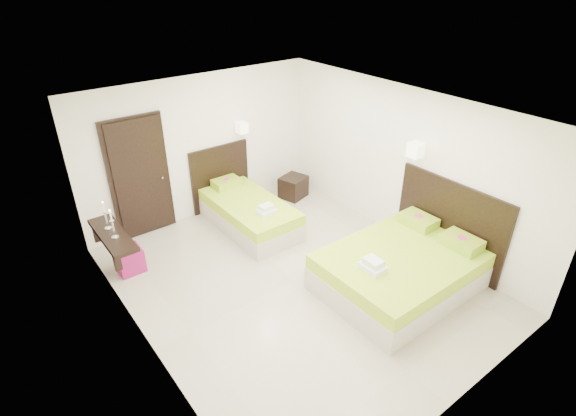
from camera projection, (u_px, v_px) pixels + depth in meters
floor at (295, 281)px, 6.82m from camera, size 5.50×5.50×0.00m
bed_single at (247, 210)px, 8.11m from camera, size 1.21×2.02×1.66m
bed_double at (404, 266)px, 6.59m from camera, size 2.23×1.90×1.84m
nightstand at (293, 187)px, 9.12m from camera, size 0.60×0.56×0.44m
ottoman at (130, 260)px, 6.96m from camera, size 0.38×0.38×0.38m
door at (140, 178)px, 7.54m from camera, size 1.02×0.15×2.14m
console_shelf at (112, 235)px, 6.42m from camera, size 0.35×1.20×0.78m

